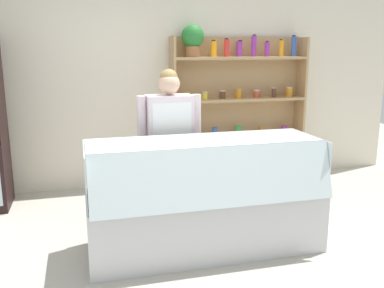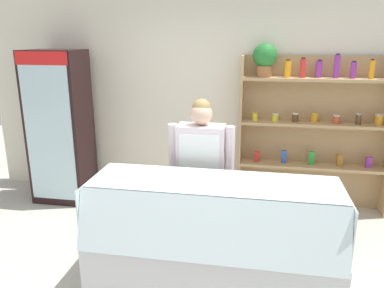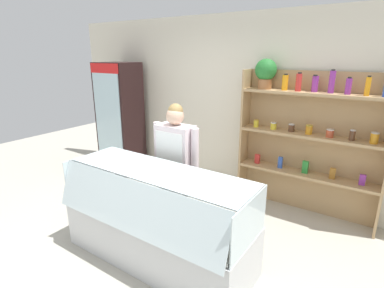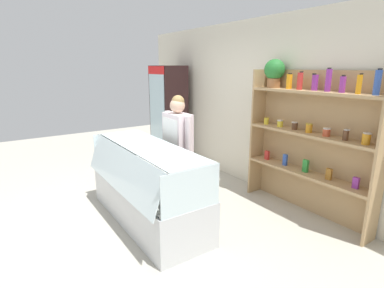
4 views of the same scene
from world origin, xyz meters
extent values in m
plane|color=#B7B2A3|center=(0.00, 0.00, 0.00)|extent=(12.00, 12.00, 0.00)
cube|color=silver|center=(0.00, 2.10, 1.35)|extent=(6.80, 0.10, 2.70)
cube|color=black|center=(-2.22, 1.63, 1.00)|extent=(0.71, 0.55, 1.99)
cube|color=silver|center=(-2.22, 1.35, 1.00)|extent=(0.63, 0.01, 1.79)
cube|color=red|center=(-2.22, 1.35, 1.90)|extent=(0.67, 0.01, 0.16)
cylinder|color=purple|center=(-2.44, 1.42, 0.35)|extent=(0.06, 0.06, 0.20)
cylinder|color=#2D8C38|center=(-2.29, 1.42, 0.32)|extent=(0.06, 0.06, 0.14)
cylinder|color=silver|center=(-2.14, 1.42, 0.34)|extent=(0.05, 0.05, 0.19)
cylinder|color=silver|center=(-2.00, 1.42, 0.35)|extent=(0.06, 0.06, 0.19)
cylinder|color=silver|center=(-2.44, 1.42, 0.87)|extent=(0.06, 0.06, 0.18)
cylinder|color=orange|center=(-2.29, 1.42, 0.87)|extent=(0.06, 0.06, 0.17)
cylinder|color=#9E6623|center=(-2.14, 1.42, 0.85)|extent=(0.06, 0.06, 0.15)
cylinder|color=silver|center=(-2.00, 1.42, 0.88)|extent=(0.06, 0.06, 0.20)
cylinder|color=#2D8C38|center=(-2.44, 1.42, 1.38)|extent=(0.05, 0.05, 0.15)
cylinder|color=purple|center=(-2.29, 1.42, 1.41)|extent=(0.07, 0.07, 0.21)
cylinder|color=#9E6623|center=(-2.14, 1.42, 1.40)|extent=(0.07, 0.07, 0.18)
cylinder|color=red|center=(-2.00, 1.42, 1.42)|extent=(0.06, 0.06, 0.21)
cube|color=tan|center=(1.03, 2.01, 0.96)|extent=(1.83, 0.02, 1.93)
cube|color=tan|center=(0.13, 1.87, 0.96)|extent=(0.03, 0.28, 1.93)
cube|color=tan|center=(1.03, 1.87, 0.58)|extent=(1.77, 0.28, 0.04)
cube|color=tan|center=(1.03, 1.87, 1.12)|extent=(1.77, 0.28, 0.04)
cube|color=tan|center=(1.03, 1.87, 1.66)|extent=(1.77, 0.28, 0.04)
cylinder|color=#996038|center=(0.39, 1.87, 1.74)|extent=(0.18, 0.18, 0.13)
sphere|color=#25722D|center=(0.39, 1.87, 1.93)|extent=(0.29, 0.29, 0.29)
cylinder|color=orange|center=(0.66, 1.86, 1.77)|extent=(0.08, 0.08, 0.19)
cylinder|color=black|center=(0.66, 1.87, 1.88)|extent=(0.05, 0.05, 0.02)
cylinder|color=red|center=(0.83, 1.86, 1.79)|extent=(0.07, 0.07, 0.22)
cylinder|color=black|center=(0.83, 1.87, 1.90)|extent=(0.05, 0.05, 0.02)
cylinder|color=purple|center=(1.02, 1.90, 1.77)|extent=(0.08, 0.08, 0.20)
cylinder|color=black|center=(1.02, 1.87, 1.88)|extent=(0.05, 0.05, 0.02)
cylinder|color=purple|center=(1.21, 1.88, 1.81)|extent=(0.07, 0.07, 0.26)
cylinder|color=black|center=(1.21, 1.87, 1.95)|extent=(0.04, 0.04, 0.02)
cylinder|color=purple|center=(1.40, 1.87, 1.77)|extent=(0.07, 0.07, 0.18)
cylinder|color=black|center=(1.40, 1.87, 1.87)|extent=(0.04, 0.04, 0.02)
cylinder|color=orange|center=(1.59, 1.85, 1.78)|extent=(0.06, 0.06, 0.21)
cylinder|color=black|center=(1.59, 1.87, 1.89)|extent=(0.04, 0.04, 0.02)
cylinder|color=yellow|center=(0.30, 1.86, 1.18)|extent=(0.07, 0.07, 0.09)
cylinder|color=gold|center=(0.30, 1.87, 1.23)|extent=(0.07, 0.07, 0.01)
cylinder|color=yellow|center=(0.55, 1.88, 1.18)|extent=(0.08, 0.08, 0.09)
cylinder|color=silver|center=(0.55, 1.87, 1.23)|extent=(0.08, 0.08, 0.01)
cylinder|color=brown|center=(0.79, 1.88, 1.18)|extent=(0.08, 0.08, 0.10)
cylinder|color=silver|center=(0.79, 1.87, 1.24)|extent=(0.08, 0.08, 0.01)
cylinder|color=orange|center=(1.02, 1.88, 1.19)|extent=(0.08, 0.08, 0.11)
cylinder|color=gold|center=(1.02, 1.87, 1.25)|extent=(0.09, 0.09, 0.01)
cylinder|color=#BF4C2D|center=(1.27, 1.87, 1.18)|extent=(0.09, 0.09, 0.09)
cylinder|color=silver|center=(1.27, 1.87, 1.23)|extent=(0.09, 0.09, 0.01)
cylinder|color=brown|center=(1.52, 1.86, 1.20)|extent=(0.07, 0.07, 0.12)
cylinder|color=silver|center=(1.52, 1.87, 1.26)|extent=(0.07, 0.07, 0.01)
cylinder|color=orange|center=(1.75, 1.86, 1.20)|extent=(0.09, 0.09, 0.12)
cylinder|color=silver|center=(1.75, 1.87, 1.26)|extent=(0.09, 0.09, 0.01)
cube|color=red|center=(0.35, 1.87, 0.66)|extent=(0.07, 0.05, 0.14)
cube|color=#3356B2|center=(0.69, 1.87, 0.68)|extent=(0.06, 0.04, 0.16)
cube|color=#2D8C38|center=(1.03, 1.87, 0.68)|extent=(0.08, 0.05, 0.17)
cube|color=#9E6623|center=(1.36, 1.87, 0.67)|extent=(0.07, 0.04, 0.14)
cube|color=purple|center=(1.70, 1.87, 0.66)|extent=(0.07, 0.04, 0.13)
cube|color=silver|center=(0.01, 0.02, 0.28)|extent=(2.07, 0.74, 0.55)
cube|color=white|center=(0.01, 0.02, 0.57)|extent=(2.01, 0.68, 0.03)
cube|color=silver|center=(0.01, -0.33, 0.78)|extent=(2.03, 0.16, 0.47)
cube|color=silver|center=(0.01, 0.07, 1.00)|extent=(2.03, 0.58, 0.01)
cube|color=silver|center=(-1.02, 0.02, 0.78)|extent=(0.01, 0.70, 0.45)
cube|color=silver|center=(1.03, 0.02, 0.78)|extent=(0.01, 0.70, 0.45)
cube|color=tan|center=(-0.80, 0.11, 0.61)|extent=(0.16, 0.13, 0.04)
cube|color=white|center=(-0.80, -0.11, 0.61)|extent=(0.05, 0.03, 0.02)
cube|color=beige|center=(-0.48, 0.11, 0.61)|extent=(0.16, 0.11, 0.04)
cube|color=white|center=(-0.48, -0.11, 0.61)|extent=(0.05, 0.03, 0.02)
cube|color=tan|center=(-0.15, 0.11, 0.61)|extent=(0.16, 0.12, 0.06)
cube|color=white|center=(-0.15, -0.11, 0.61)|extent=(0.05, 0.03, 0.02)
cube|color=tan|center=(0.17, 0.11, 0.61)|extent=(0.16, 0.13, 0.05)
cube|color=white|center=(0.17, -0.11, 0.61)|extent=(0.05, 0.03, 0.02)
cube|color=tan|center=(0.49, 0.11, 0.61)|extent=(0.16, 0.12, 0.05)
cube|color=white|center=(0.49, -0.11, 0.61)|extent=(0.05, 0.03, 0.02)
cube|color=beige|center=(0.82, 0.11, 0.61)|extent=(0.16, 0.12, 0.05)
cube|color=white|center=(0.82, -0.11, 0.61)|extent=(0.05, 0.03, 0.02)
cylinder|color=#C1706B|center=(-0.85, -0.09, 0.65)|extent=(0.20, 0.16, 0.13)
cylinder|color=#C1706B|center=(-0.63, -0.09, 0.65)|extent=(0.17, 0.16, 0.13)
cylinder|color=white|center=(0.52, -0.06, 0.69)|extent=(0.07, 0.07, 0.20)
cylinder|color=white|center=(0.62, -0.06, 0.70)|extent=(0.07, 0.07, 0.22)
cylinder|color=#4C4233|center=(-0.28, 0.61, 0.37)|extent=(0.13, 0.13, 0.74)
cylinder|color=#4C4233|center=(-0.09, 0.61, 0.37)|extent=(0.13, 0.13, 0.74)
cube|color=silver|center=(-0.18, 0.61, 1.04)|extent=(0.45, 0.24, 0.61)
cube|color=white|center=(-0.18, 0.49, 0.72)|extent=(0.38, 0.01, 1.14)
cylinder|color=silver|center=(-0.46, 0.61, 1.07)|extent=(0.09, 0.09, 0.55)
cylinder|color=silver|center=(0.09, 0.61, 1.07)|extent=(0.09, 0.09, 0.55)
sphere|color=#D8AD8E|center=(-0.18, 0.61, 1.45)|extent=(0.21, 0.21, 0.21)
sphere|color=#997A47|center=(-0.18, 0.62, 1.51)|extent=(0.18, 0.18, 0.18)
camera|label=1|loc=(-1.02, -3.45, 1.80)|focal=40.00mm
camera|label=2|loc=(0.33, -2.77, 2.15)|focal=35.00mm
camera|label=3|loc=(1.86, -2.07, 2.14)|focal=28.00mm
camera|label=4|loc=(3.32, -1.52, 1.97)|focal=28.00mm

